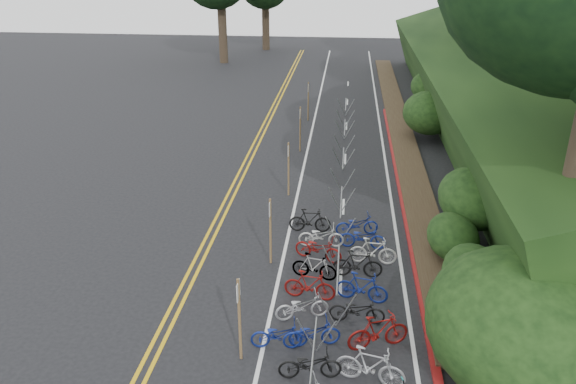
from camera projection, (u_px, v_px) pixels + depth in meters
name	position (u px, v px, depth m)	size (l,w,h in m)	color
ground	(225.00, 354.00, 15.50)	(120.00, 120.00, 0.00)	black
road_markings	(287.00, 203.00, 24.63)	(7.47, 80.00, 0.01)	gold
red_curb	(401.00, 190.00, 25.86)	(0.25, 28.00, 0.10)	maroon
embankment	(529.00, 102.00, 30.55)	(14.30, 48.14, 9.11)	black
bike_rack_front	(313.00, 359.00, 14.13)	(1.10, 2.78, 1.09)	gray
bike_racks_rest	(343.00, 164.00, 26.71)	(1.14, 23.00, 1.17)	gray
signpost_near	(239.00, 314.00, 14.77)	(0.08, 0.40, 2.54)	brown
signposts_rest	(295.00, 144.00, 27.62)	(0.08, 18.40, 2.50)	brown
bike_front	(279.00, 334.00, 15.62)	(1.60, 0.56, 0.84)	navy
bike_valet	(338.00, 301.00, 17.01)	(3.31, 12.35, 1.10)	slate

